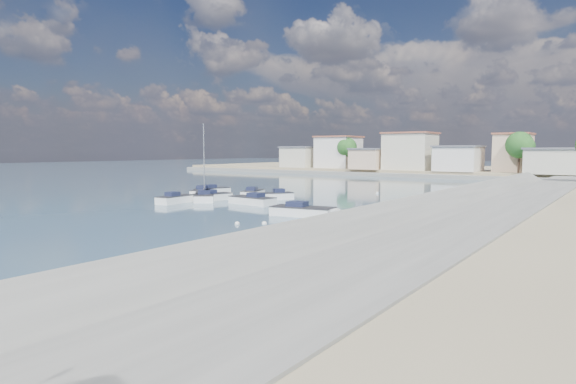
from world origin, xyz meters
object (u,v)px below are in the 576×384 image
(motorboat_c, at_px, (250,201))
(motorboat_d, at_px, (274,196))
(motorboat_b, at_px, (215,197))
(motorboat_f, at_px, (254,194))
(motorboat_g, at_px, (201,193))
(sailboat, at_px, (205,197))
(motorboat_a, at_px, (177,200))
(motorboat_h, at_px, (306,212))
(motorboat_e, at_px, (215,191))

(motorboat_c, bearing_deg, motorboat_d, 99.40)
(motorboat_b, height_order, motorboat_f, same)
(motorboat_g, xyz_separation_m, sailboat, (4.14, -3.38, 0.03))
(motorboat_b, height_order, sailboat, sailboat)
(motorboat_g, bearing_deg, motorboat_d, 10.32)
(motorboat_d, bearing_deg, motorboat_c, -80.60)
(motorboat_d, bearing_deg, motorboat_a, -125.43)
(sailboat, bearing_deg, motorboat_a, -95.51)
(motorboat_b, bearing_deg, sailboat, -144.37)
(sailboat, bearing_deg, motorboat_d, 40.81)
(motorboat_b, distance_m, motorboat_f, 6.04)
(motorboat_h, xyz_separation_m, sailboat, (-17.01, 4.40, 0.03))
(motorboat_a, height_order, motorboat_c, same)
(motorboat_a, xyz_separation_m, motorboat_b, (1.34, 4.51, -0.00))
(motorboat_b, distance_m, motorboat_g, 5.77)
(motorboat_a, relative_size, motorboat_b, 1.05)
(motorboat_c, bearing_deg, motorboat_a, -152.64)
(motorboat_g, distance_m, sailboat, 5.34)
(motorboat_b, distance_m, motorboat_c, 6.01)
(motorboat_f, relative_size, motorboat_g, 0.94)
(motorboat_a, bearing_deg, motorboat_f, 78.35)
(motorboat_f, bearing_deg, motorboat_e, -179.42)
(motorboat_f, xyz_separation_m, sailboat, (-1.80, -6.68, 0.03))
(motorboat_a, bearing_deg, motorboat_g, 117.65)
(motorboat_b, xyz_separation_m, sailboat, (-0.98, -0.70, 0.03))
(motorboat_b, xyz_separation_m, motorboat_f, (0.82, 5.98, 0.00))
(motorboat_a, distance_m, motorboat_e, 11.32)
(sailboat, bearing_deg, motorboat_g, 140.71)
(motorboat_e, relative_size, motorboat_h, 0.77)
(motorboat_c, relative_size, motorboat_g, 1.14)
(motorboat_g, height_order, motorboat_h, same)
(motorboat_d, bearing_deg, motorboat_f, 161.39)
(motorboat_b, relative_size, motorboat_g, 0.92)
(motorboat_a, relative_size, motorboat_g, 0.96)
(motorboat_h, bearing_deg, motorboat_g, 159.80)
(motorboat_e, distance_m, motorboat_h, 24.41)
(motorboat_g, height_order, sailboat, sailboat)
(motorboat_b, distance_m, sailboat, 1.20)
(motorboat_c, xyz_separation_m, motorboat_h, (10.07, -4.37, -0.00))
(motorboat_a, height_order, motorboat_b, same)
(motorboat_f, bearing_deg, motorboat_g, -150.93)
(motorboat_e, bearing_deg, motorboat_d, -7.22)
(motorboat_d, relative_size, motorboat_h, 0.67)
(motorboat_b, relative_size, motorboat_f, 0.98)
(motorboat_e, relative_size, motorboat_f, 0.99)
(motorboat_g, bearing_deg, motorboat_c, -17.11)
(motorboat_d, relative_size, sailboat, 0.48)
(motorboat_d, distance_m, motorboat_g, 10.38)
(motorboat_b, relative_size, motorboat_h, 0.76)
(motorboat_d, relative_size, motorboat_e, 0.87)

